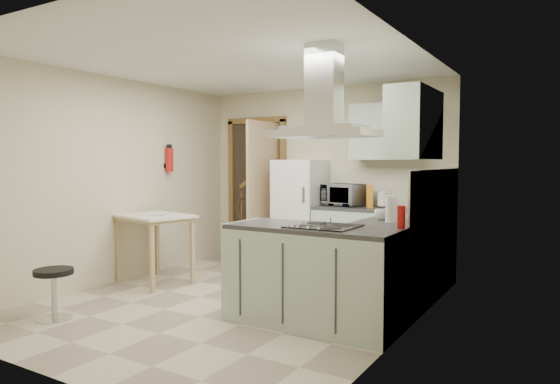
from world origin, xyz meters
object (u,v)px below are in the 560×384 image
Objects in this scene: bentwood_chair at (240,234)px; peninsula at (313,276)px; extractor_hood at (324,134)px; drop_leaf_table at (155,249)px; microwave at (343,195)px; stool at (54,294)px; fridge at (300,215)px.

peninsula is at bearing -28.71° from bentwood_chair.
extractor_hood reaches higher than drop_leaf_table.
extractor_hood is at bearing 0.00° from peninsula.
microwave is (-0.72, 2.04, -0.68)m from extractor_hood.
fridge is at bearing 73.30° from stool.
fridge reaches higher than drop_leaf_table.
stool is at bearing -79.56° from bentwood_chair.
fridge is at bearing 123.79° from extractor_hood.
bentwood_chair is (-2.09, 1.78, -0.00)m from peninsula.
stool is 0.93× the size of microwave.
stool is at bearing -104.63° from microwave.
fridge is at bearing -162.84° from microwave.
peninsula is 2.39m from drop_leaf_table.
bentwood_chair is 2.90m from stool.
microwave is at bearing 5.86° from fridge.
peninsula is 2.43m from stool.
stool is (0.21, -1.49, -0.18)m from drop_leaf_table.
drop_leaf_table is (-2.46, 0.38, -1.30)m from extractor_hood.
peninsula reaches higher than bentwood_chair.
microwave is (1.74, 1.66, 0.62)m from drop_leaf_table.
bentwood_chair is at bearing -166.87° from fridge.
fridge is 2.35m from peninsula.
extractor_hood is (1.32, -1.98, 0.97)m from fridge.
microwave reaches higher than peninsula.
bentwood_chair is 1.74× the size of microwave.
microwave is (1.53, 3.16, 0.80)m from stool.
extractor_hood is 2.81m from drop_leaf_table.
drop_leaf_table is at bearing 171.20° from extractor_hood.
peninsula is at bearing 3.70° from drop_leaf_table.
peninsula is 3.23× the size of stool.
bentwood_chair is at bearing 91.93° from drop_leaf_table.
extractor_hood reaches higher than bentwood_chair.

